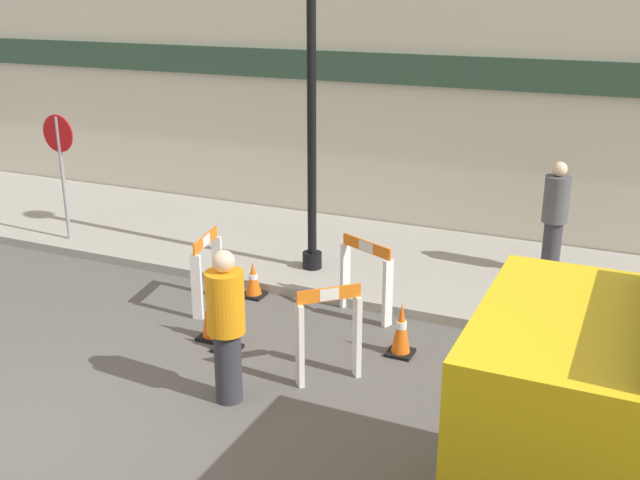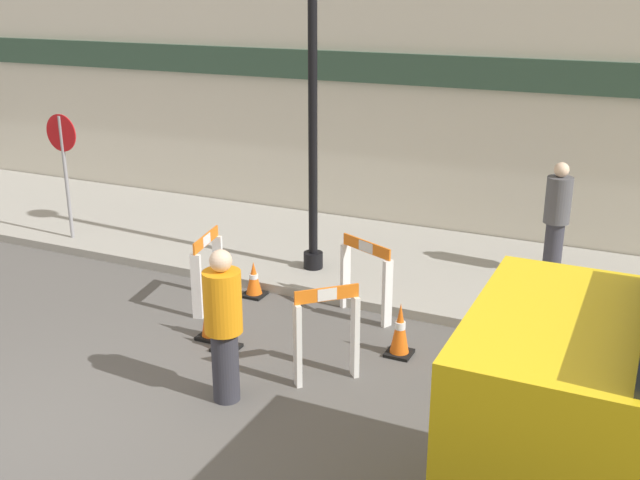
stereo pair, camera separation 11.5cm
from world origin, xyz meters
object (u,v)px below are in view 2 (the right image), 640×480
streetlamp_post (313,37)px  stop_sign (64,156)px  person_worker (224,322)px  person_pedestrian (557,216)px

streetlamp_post → stop_sign: streetlamp_post is taller
person_worker → person_pedestrian: 5.39m
person_pedestrian → person_worker: bearing=70.4°
streetlamp_post → person_worker: streetlamp_post is taller
person_pedestrian → streetlamp_post: bearing=29.1°
streetlamp_post → stop_sign: bearing=-174.1°
person_pedestrian → stop_sign: bearing=21.1°
person_worker → person_pedestrian: (2.55, 4.74, 0.14)m
streetlamp_post → person_pedestrian: streetlamp_post is taller
stop_sign → person_pedestrian: stop_sign is taller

